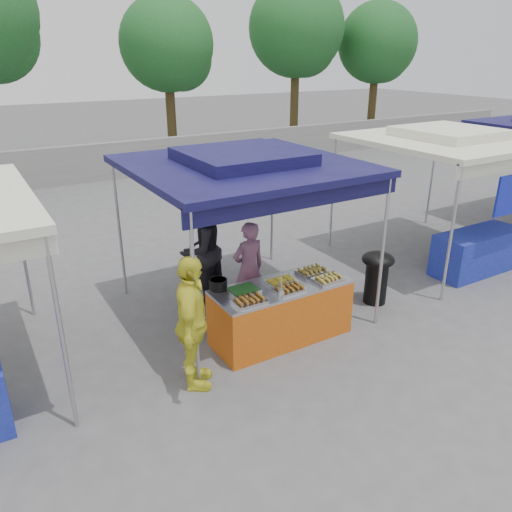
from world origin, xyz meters
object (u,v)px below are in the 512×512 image
wok_burner (377,273)px  customer_person (192,324)px  vendor_woman (249,269)px  helper_man (200,250)px  cooking_pot (218,284)px  vendor_table (281,312)px

wok_burner → customer_person: size_ratio=0.51×
customer_person → vendor_woman: bearing=-22.4°
vendor_woman → helper_man: (-0.45, 0.79, 0.14)m
wok_burner → customer_person: 3.58m
cooking_pot → customer_person: size_ratio=0.14×
vendor_woman → customer_person: size_ratio=0.88×
vendor_table → cooking_pot: bearing=156.7°
wok_burner → vendor_woman: bearing=164.8°
vendor_table → wok_burner: bearing=3.9°
cooking_pot → customer_person: customer_person is taller
vendor_woman → wok_burner: bearing=156.5°
vendor_woman → customer_person: 2.01m
vendor_woman → helper_man: bearing=-62.4°
vendor_table → vendor_woman: size_ratio=1.31×
helper_man → vendor_woman: bearing=93.9°
vendor_woman → helper_man: helper_man is taller
vendor_table → helper_man: bearing=105.2°
helper_man → customer_person: size_ratio=1.04×
helper_man → wok_burner: bearing=121.4°
cooking_pot → vendor_woman: (0.81, 0.56, -0.16)m
vendor_table → wok_burner: (1.98, 0.14, 0.11)m
cooking_pot → helper_man: 1.39m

